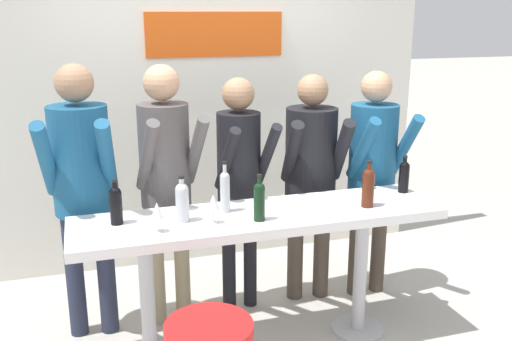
# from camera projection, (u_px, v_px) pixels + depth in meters

# --- Properties ---
(back_wall) EXTENTS (3.90, 0.12, 2.88)m
(back_wall) POSITION_uv_depth(u_px,v_px,m) (204.00, 97.00, 4.83)
(back_wall) COLOR silver
(back_wall) RESTS_ON ground_plane
(tasting_table) EXTENTS (2.30, 0.57, 0.94)m
(tasting_table) POSITION_uv_depth(u_px,v_px,m) (260.00, 236.00, 3.55)
(tasting_table) COLOR white
(tasting_table) RESTS_ON ground_plane
(person_far_left) EXTENTS (0.49, 0.61, 1.84)m
(person_far_left) POSITION_uv_depth(u_px,v_px,m) (82.00, 174.00, 3.64)
(person_far_left) COLOR #23283D
(person_far_left) RESTS_ON ground_plane
(person_left) EXTENTS (0.46, 0.59, 1.82)m
(person_left) POSITION_uv_depth(u_px,v_px,m) (165.00, 167.00, 3.80)
(person_left) COLOR gray
(person_left) RESTS_ON ground_plane
(person_center_left) EXTENTS (0.40, 0.53, 1.72)m
(person_center_left) POSITION_uv_depth(u_px,v_px,m) (239.00, 168.00, 3.99)
(person_center_left) COLOR black
(person_center_left) RESTS_ON ground_plane
(person_center) EXTENTS (0.50, 0.59, 1.72)m
(person_center) POSITION_uv_depth(u_px,v_px,m) (311.00, 165.00, 4.16)
(person_center) COLOR #473D33
(person_center) RESTS_ON ground_plane
(person_center_right) EXTENTS (0.42, 0.53, 1.74)m
(person_center_right) POSITION_uv_depth(u_px,v_px,m) (373.00, 160.00, 4.23)
(person_center_right) COLOR #473D33
(person_center_right) RESTS_ON ground_plane
(wine_bottle_0) EXTENTS (0.08, 0.08, 0.30)m
(wine_bottle_0) POSITION_uv_depth(u_px,v_px,m) (368.00, 186.00, 3.59)
(wine_bottle_0) COLOR #4C1E0F
(wine_bottle_0) RESTS_ON tasting_table
(wine_bottle_1) EXTENTS (0.07, 0.07, 0.27)m
(wine_bottle_1) POSITION_uv_depth(u_px,v_px,m) (116.00, 203.00, 3.30)
(wine_bottle_1) COLOR black
(wine_bottle_1) RESTS_ON tasting_table
(wine_bottle_2) EXTENTS (0.06, 0.06, 0.32)m
(wine_bottle_2) POSITION_uv_depth(u_px,v_px,m) (225.00, 190.00, 3.50)
(wine_bottle_2) COLOR #B7BCC1
(wine_bottle_2) RESTS_ON tasting_table
(wine_bottle_3) EXTENTS (0.08, 0.08, 0.28)m
(wine_bottle_3) POSITION_uv_depth(u_px,v_px,m) (182.00, 200.00, 3.34)
(wine_bottle_3) COLOR #B7BCC1
(wine_bottle_3) RESTS_ON tasting_table
(wine_bottle_4) EXTENTS (0.07, 0.07, 0.26)m
(wine_bottle_4) POSITION_uv_depth(u_px,v_px,m) (404.00, 175.00, 3.89)
(wine_bottle_4) COLOR black
(wine_bottle_4) RESTS_ON tasting_table
(wine_bottle_5) EXTENTS (0.07, 0.07, 0.28)m
(wine_bottle_5) POSITION_uv_depth(u_px,v_px,m) (259.00, 200.00, 3.35)
(wine_bottle_5) COLOR black
(wine_bottle_5) RESTS_ON tasting_table
(wine_glass_0) EXTENTS (0.07, 0.07, 0.18)m
(wine_glass_0) POSITION_uv_depth(u_px,v_px,m) (157.00, 211.00, 3.18)
(wine_glass_0) COLOR silver
(wine_glass_0) RESTS_ON tasting_table
(wine_glass_1) EXTENTS (0.07, 0.07, 0.18)m
(wine_glass_1) POSITION_uv_depth(u_px,v_px,m) (213.00, 203.00, 3.31)
(wine_glass_1) COLOR silver
(wine_glass_1) RESTS_ON tasting_table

